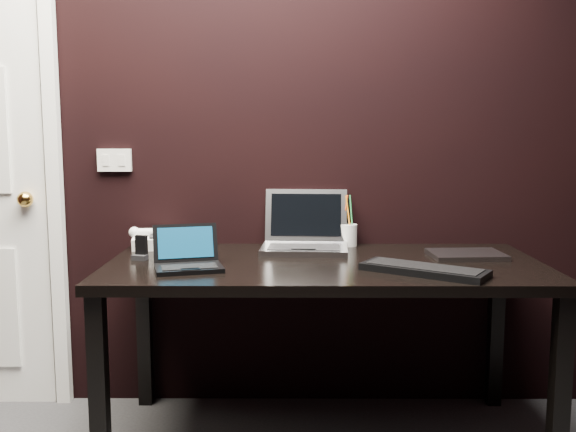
{
  "coord_description": "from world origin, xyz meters",
  "views": [
    {
      "loc": [
        0.17,
        -1.07,
        1.25
      ],
      "look_at": [
        0.16,
        1.35,
        0.93
      ],
      "focal_mm": 40.0,
      "sensor_mm": 36.0,
      "label": 1
    }
  ],
  "objects_px": {
    "silver_laptop": "(305,239)",
    "desk_phone": "(154,240)",
    "netbook": "(188,260)",
    "closed_laptop": "(466,255)",
    "pen_cup": "(348,234)",
    "mobile_phone": "(141,251)",
    "ext_keyboard": "(424,270)",
    "desk": "(324,281)"
  },
  "relations": [
    {
      "from": "netbook",
      "to": "closed_laptop",
      "type": "distance_m",
      "value": 1.12
    },
    {
      "from": "ext_keyboard",
      "to": "desk_phone",
      "type": "xyz_separation_m",
      "value": [
        -1.08,
        0.49,
        0.02
      ]
    },
    {
      "from": "ext_keyboard",
      "to": "mobile_phone",
      "type": "bearing_deg",
      "value": 166.99
    },
    {
      "from": "desk",
      "to": "silver_laptop",
      "type": "relative_size",
      "value": 4.44
    },
    {
      "from": "silver_laptop",
      "to": "ext_keyboard",
      "type": "distance_m",
      "value": 0.62
    },
    {
      "from": "silver_laptop",
      "to": "mobile_phone",
      "type": "xyz_separation_m",
      "value": [
        -0.66,
        -0.2,
        -0.01
      ]
    },
    {
      "from": "netbook",
      "to": "desk_phone",
      "type": "distance_m",
      "value": 0.47
    },
    {
      "from": "silver_laptop",
      "to": "pen_cup",
      "type": "distance_m",
      "value": 0.22
    },
    {
      "from": "desk",
      "to": "mobile_phone",
      "type": "bearing_deg",
      "value": 176.89
    },
    {
      "from": "ext_keyboard",
      "to": "closed_laptop",
      "type": "distance_m",
      "value": 0.38
    },
    {
      "from": "netbook",
      "to": "silver_laptop",
      "type": "distance_m",
      "value": 0.58
    },
    {
      "from": "mobile_phone",
      "to": "closed_laptop",
      "type": "bearing_deg",
      "value": 2.31
    },
    {
      "from": "desk",
      "to": "mobile_phone",
      "type": "height_order",
      "value": "mobile_phone"
    },
    {
      "from": "silver_laptop",
      "to": "closed_laptop",
      "type": "distance_m",
      "value": 0.67
    },
    {
      "from": "desk",
      "to": "silver_laptop",
      "type": "bearing_deg",
      "value": 106.61
    },
    {
      "from": "desk_phone",
      "to": "netbook",
      "type": "bearing_deg",
      "value": -62.85
    },
    {
      "from": "netbook",
      "to": "desk",
      "type": "bearing_deg",
      "value": 14.49
    },
    {
      "from": "closed_laptop",
      "to": "netbook",
      "type": "bearing_deg",
      "value": -168.36
    },
    {
      "from": "silver_laptop",
      "to": "ext_keyboard",
      "type": "xyz_separation_m",
      "value": [
        0.42,
        -0.45,
        -0.03
      ]
    },
    {
      "from": "pen_cup",
      "to": "netbook",
      "type": "bearing_deg",
      "value": -143.01
    },
    {
      "from": "silver_laptop",
      "to": "desk_phone",
      "type": "xyz_separation_m",
      "value": [
        -0.66,
        0.04,
        -0.01
      ]
    },
    {
      "from": "pen_cup",
      "to": "mobile_phone",
      "type": "bearing_deg",
      "value": -160.14
    },
    {
      "from": "ext_keyboard",
      "to": "closed_laptop",
      "type": "bearing_deg",
      "value": 52.2
    },
    {
      "from": "closed_laptop",
      "to": "silver_laptop",
      "type": "bearing_deg",
      "value": 167.08
    },
    {
      "from": "silver_laptop",
      "to": "pen_cup",
      "type": "relative_size",
      "value": 1.68
    },
    {
      "from": "ext_keyboard",
      "to": "silver_laptop",
      "type": "bearing_deg",
      "value": 132.87
    },
    {
      "from": "closed_laptop",
      "to": "mobile_phone",
      "type": "distance_m",
      "value": 1.31
    },
    {
      "from": "closed_laptop",
      "to": "pen_cup",
      "type": "bearing_deg",
      "value": 150.83
    },
    {
      "from": "mobile_phone",
      "to": "ext_keyboard",
      "type": "bearing_deg",
      "value": -13.01
    },
    {
      "from": "closed_laptop",
      "to": "pen_cup",
      "type": "relative_size",
      "value": 1.33
    },
    {
      "from": "silver_laptop",
      "to": "desk_phone",
      "type": "relative_size",
      "value": 1.75
    },
    {
      "from": "desk",
      "to": "ext_keyboard",
      "type": "relative_size",
      "value": 3.68
    },
    {
      "from": "desk_phone",
      "to": "desk",
      "type": "bearing_deg",
      "value": -21.15
    },
    {
      "from": "silver_laptop",
      "to": "mobile_phone",
      "type": "bearing_deg",
      "value": -162.86
    },
    {
      "from": "desk",
      "to": "closed_laptop",
      "type": "distance_m",
      "value": 0.6
    },
    {
      "from": "netbook",
      "to": "ext_keyboard",
      "type": "height_order",
      "value": "netbook"
    },
    {
      "from": "silver_laptop",
      "to": "closed_laptop",
      "type": "xyz_separation_m",
      "value": [
        0.65,
        -0.15,
        -0.04
      ]
    },
    {
      "from": "silver_laptop",
      "to": "closed_laptop",
      "type": "height_order",
      "value": "silver_laptop"
    },
    {
      "from": "netbook",
      "to": "pen_cup",
      "type": "relative_size",
      "value": 1.27
    },
    {
      "from": "netbook",
      "to": "desk_phone",
      "type": "relative_size",
      "value": 1.33
    },
    {
      "from": "desk",
      "to": "pen_cup",
      "type": "relative_size",
      "value": 7.44
    },
    {
      "from": "mobile_phone",
      "to": "pen_cup",
      "type": "height_order",
      "value": "pen_cup"
    }
  ]
}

